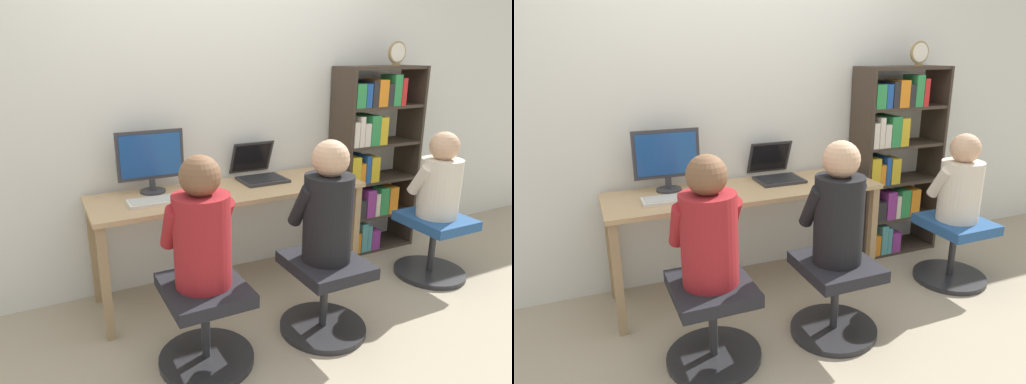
# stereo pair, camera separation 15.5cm
# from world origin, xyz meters

# --- Properties ---
(ground_plane) EXTENTS (14.00, 14.00, 0.00)m
(ground_plane) POSITION_xyz_m (0.00, 0.00, 0.00)
(ground_plane) COLOR tan
(wall_back) EXTENTS (10.00, 0.05, 2.60)m
(wall_back) POSITION_xyz_m (0.00, 0.62, 1.30)
(wall_back) COLOR silver
(wall_back) RESTS_ON ground_plane
(desk) EXTENTS (1.83, 0.56, 0.74)m
(desk) POSITION_xyz_m (0.00, 0.28, 0.65)
(desk) COLOR tan
(desk) RESTS_ON ground_plane
(desktop_monitor) EXTENTS (0.43, 0.17, 0.41)m
(desktop_monitor) POSITION_xyz_m (-0.48, 0.44, 0.95)
(desktop_monitor) COLOR #333338
(desktop_monitor) RESTS_ON desk
(laptop) EXTENTS (0.32, 0.36, 0.26)m
(laptop) POSITION_xyz_m (0.29, 0.42, 0.79)
(laptop) COLOR #2D2D30
(laptop) RESTS_ON desk
(keyboard) EXTENTS (0.39, 0.15, 0.03)m
(keyboard) POSITION_xyz_m (-0.49, 0.21, 0.75)
(keyboard) COLOR silver
(keyboard) RESTS_ON desk
(computer_mouse_by_keyboard) EXTENTS (0.06, 0.11, 0.03)m
(computer_mouse_by_keyboard) POSITION_xyz_m (-0.23, 0.22, 0.76)
(computer_mouse_by_keyboard) COLOR silver
(computer_mouse_by_keyboard) RESTS_ON desk
(office_chair_left) EXTENTS (0.52, 0.52, 0.47)m
(office_chair_left) POSITION_xyz_m (-0.44, -0.40, 0.26)
(office_chair_left) COLOR #262628
(office_chair_left) RESTS_ON ground_plane
(office_chair_right) EXTENTS (0.52, 0.52, 0.47)m
(office_chair_right) POSITION_xyz_m (0.29, -0.44, 0.26)
(office_chair_right) COLOR #262628
(office_chair_right) RESTS_ON ground_plane
(person_at_monitor) EXTENTS (0.36, 0.32, 0.68)m
(person_at_monitor) POSITION_xyz_m (-0.44, -0.40, 0.77)
(person_at_monitor) COLOR maroon
(person_at_monitor) RESTS_ON office_chair_left
(person_at_laptop) EXTENTS (0.34, 0.32, 0.70)m
(person_at_laptop) POSITION_xyz_m (0.29, -0.43, 0.79)
(person_at_laptop) COLOR black
(person_at_laptop) RESTS_ON office_chair_right
(bookshelf) EXTENTS (0.73, 0.29, 1.51)m
(bookshelf) POSITION_xyz_m (1.29, 0.42, 0.74)
(bookshelf) COLOR #382D23
(bookshelf) RESTS_ON ground_plane
(desk_clock) EXTENTS (0.16, 0.03, 0.18)m
(desk_clock) POSITION_xyz_m (1.42, 0.35, 1.61)
(desk_clock) COLOR olive
(desk_clock) RESTS_ON bookshelf
(office_chair_side) EXTENTS (0.52, 0.52, 0.47)m
(office_chair_side) POSITION_xyz_m (1.43, -0.19, 0.26)
(office_chair_side) COLOR #262628
(office_chair_side) RESTS_ON ground_plane
(person_near_shelf) EXTENTS (0.35, 0.30, 0.62)m
(person_near_shelf) POSITION_xyz_m (1.43, -0.19, 0.74)
(person_near_shelf) COLOR beige
(person_near_shelf) RESTS_ON office_chair_side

